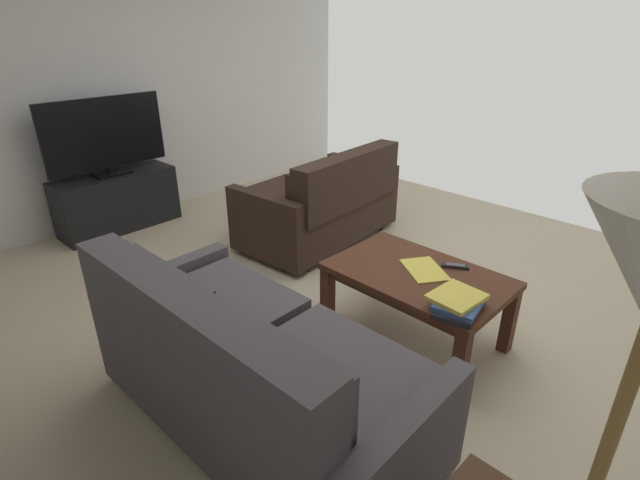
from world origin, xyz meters
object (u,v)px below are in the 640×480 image
at_px(coffee_table, 417,283).
at_px(flat_tv, 105,135).
at_px(loveseat_near, 323,202).
at_px(tv_remote, 455,266).
at_px(sofa_main, 248,369).
at_px(loose_magazine, 424,270).
at_px(tv_stand, 118,201).
at_px(floor_lamp, 640,354).
at_px(book_stack, 458,303).

distance_m(coffee_table, flat_tv, 3.10).
height_order(loveseat_near, tv_remote, loveseat_near).
relative_size(sofa_main, coffee_table, 1.68).
relative_size(tv_remote, loose_magazine, 0.53).
bearing_deg(flat_tv, sofa_main, 166.84).
distance_m(sofa_main, loose_magazine, 1.23).
height_order(tv_stand, tv_remote, tv_stand).
relative_size(loveseat_near, floor_lamp, 0.93).
distance_m(sofa_main, loveseat_near, 2.23).
bearing_deg(tv_remote, flat_tv, 12.62).
relative_size(sofa_main, loveseat_near, 1.17).
bearing_deg(coffee_table, floor_lamp, 133.07).
distance_m(sofa_main, coffee_table, 1.18).
height_order(floor_lamp, book_stack, floor_lamp).
bearing_deg(tv_remote, coffee_table, 58.78).
distance_m(loveseat_near, book_stack, 1.98).
relative_size(loveseat_near, book_stack, 4.58).
bearing_deg(sofa_main, loveseat_near, -54.78).
height_order(tv_stand, flat_tv, flat_tv).
distance_m(floor_lamp, flat_tv, 4.37).
xyz_separation_m(loveseat_near, loose_magazine, (-1.43, 0.60, 0.10)).
height_order(loveseat_near, book_stack, loveseat_near).
relative_size(coffee_table, book_stack, 3.17).
bearing_deg(sofa_main, floor_lamp, 173.09).
bearing_deg(floor_lamp, book_stack, -52.32).
relative_size(sofa_main, flat_tv, 1.59).
distance_m(flat_tv, tv_remote, 3.24).
distance_m(loveseat_near, flat_tv, 2.04).
bearing_deg(book_stack, tv_remote, -58.69).
bearing_deg(tv_remote, sofa_main, 79.45).
bearing_deg(tv_stand, tv_remote, -167.40).
xyz_separation_m(flat_tv, loose_magazine, (-3.02, -0.55, -0.42)).
height_order(coffee_table, book_stack, book_stack).
distance_m(book_stack, loose_magazine, 0.43).
relative_size(coffee_table, floor_lamp, 0.64).
bearing_deg(book_stack, flat_tv, 5.11).
bearing_deg(coffee_table, book_stack, 152.08).
distance_m(floor_lamp, tv_stand, 4.48).
height_order(sofa_main, book_stack, sofa_main).
relative_size(tv_stand, loose_magazine, 3.57).
xyz_separation_m(sofa_main, tv_stand, (2.88, -0.68, -0.11)).
height_order(sofa_main, tv_stand, sofa_main).
bearing_deg(loose_magazine, loveseat_near, -79.70).
height_order(floor_lamp, tv_stand, floor_lamp).
distance_m(loveseat_near, loose_magazine, 1.55).
bearing_deg(flat_tv, tv_remote, -167.38).
bearing_deg(tv_stand, coffee_table, -170.66).
relative_size(loveseat_near, tv_remote, 9.29).
height_order(coffee_table, flat_tv, flat_tv).
bearing_deg(coffee_table, tv_stand, 9.34).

